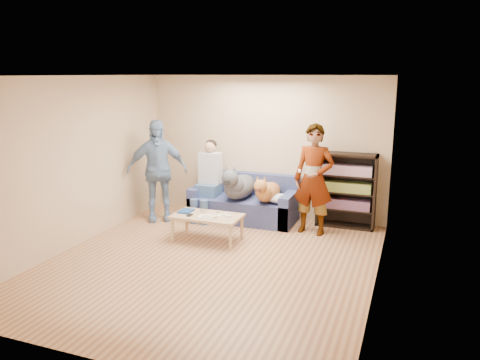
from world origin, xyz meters
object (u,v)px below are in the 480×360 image
at_px(notebook_blue, 186,211).
at_px(dog_gray, 238,185).
at_px(sofa, 244,204).
at_px(dog_tan, 267,191).
at_px(camera_silver, 203,211).
at_px(person_standing_right, 314,180).
at_px(person_seated, 208,177).
at_px(person_standing_left, 157,171).
at_px(bookshelf, 347,189).
at_px(coffee_table, 207,218).

xyz_separation_m(notebook_blue, dog_gray, (0.52, 1.04, 0.24)).
height_order(sofa, dog_tan, dog_tan).
bearing_deg(camera_silver, dog_tan, 50.74).
relative_size(person_standing_right, notebook_blue, 7.08).
bearing_deg(person_standing_right, person_seated, -178.96).
bearing_deg(camera_silver, person_standing_left, 154.25).
bearing_deg(dog_gray, person_standing_left, -163.95).
bearing_deg(sofa, bookshelf, 7.40).
bearing_deg(bookshelf, coffee_table, -142.72).
xyz_separation_m(person_standing_left, person_seated, (0.81, 0.45, -0.15)).
bearing_deg(person_standing_right, sofa, 173.14).
distance_m(sofa, bookshelf, 1.86).
bearing_deg(dog_gray, sofa, 72.59).
xyz_separation_m(person_seated, bookshelf, (2.46, 0.36, -0.09)).
height_order(dog_gray, bookshelf, bookshelf).
distance_m(person_standing_left, bookshelf, 3.38).
relative_size(camera_silver, dog_tan, 0.10).
distance_m(person_standing_right, dog_gray, 1.42).
distance_m(person_standing_right, person_seated, 2.01).
bearing_deg(coffee_table, dog_gray, 83.87).
relative_size(person_seated, dog_gray, 1.15).
xyz_separation_m(person_standing_right, dog_tan, (-0.84, 0.12, -0.30)).
height_order(dog_tan, bookshelf, bookshelf).
xyz_separation_m(person_seated, coffee_table, (0.49, -1.14, -0.40)).
bearing_deg(person_standing_right, person_standing_left, -168.14).
relative_size(person_standing_right, camera_silver, 16.73).
bearing_deg(dog_tan, person_standing_left, -168.75).
height_order(person_standing_right, camera_silver, person_standing_right).
bearing_deg(bookshelf, person_standing_left, -166.00).
bearing_deg(coffee_table, person_standing_right, 32.35).
bearing_deg(dog_tan, notebook_blue, -135.97).
relative_size(camera_silver, sofa, 0.06).
relative_size(dog_gray, dog_tan, 1.12).
relative_size(person_standing_right, dog_tan, 1.61).
bearing_deg(bookshelf, dog_gray, -167.59).
xyz_separation_m(person_standing_right, camera_silver, (-1.62, -0.83, -0.48)).
distance_m(camera_silver, dog_tan, 1.25).
bearing_deg(camera_silver, person_standing_right, 27.15).
height_order(person_standing_right, notebook_blue, person_standing_right).
height_order(person_standing_left, person_seated, person_standing_left).
xyz_separation_m(person_seated, dog_tan, (1.15, -0.07, -0.16)).
height_order(person_standing_left, bookshelf, person_standing_left).
bearing_deg(dog_tan, sofa, 158.58).
relative_size(notebook_blue, camera_silver, 2.36).
bearing_deg(person_standing_right, coffee_table, -141.22).
height_order(person_standing_right, dog_tan, person_standing_right).
height_order(coffee_table, bookshelf, bookshelf).
xyz_separation_m(dog_tan, coffee_table, (-0.66, -1.08, -0.24)).
bearing_deg(person_standing_left, coffee_table, -60.30).
distance_m(dog_tan, bookshelf, 1.38).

